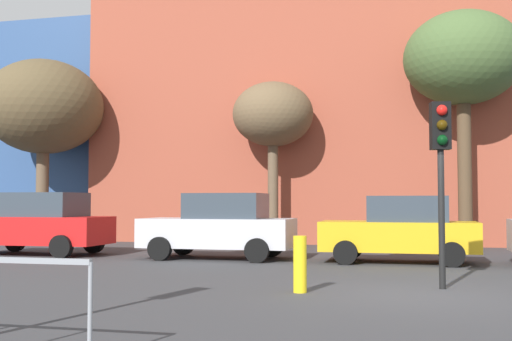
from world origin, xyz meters
TOP-DOWN VIEW (x-y plane):
  - ground_plane at (0.00, 0.00)m, footprint 200.00×200.00m
  - building_backdrop at (-3.97, 19.46)m, footprint 38.11×13.98m
  - parked_car_0 at (-11.24, 5.92)m, footprint 4.41×2.16m
  - parked_car_1 at (-5.41, 5.92)m, footprint 4.32×2.12m
  - parked_car_2 at (-0.36, 5.92)m, footprint 4.12×2.02m
  - traffic_light_island at (0.47, 0.83)m, footprint 0.40×0.39m
  - bare_tree_0 at (-5.02, 11.38)m, footprint 3.01×3.01m
  - bare_tree_1 at (-14.52, 11.23)m, footprint 4.78×4.78m
  - bare_tree_2 at (1.75, 11.34)m, footprint 4.08×4.08m
  - bollard_yellow_0 at (-2.04, -0.23)m, footprint 0.24×0.24m

SIDE VIEW (x-z plane):
  - ground_plane at x=0.00m, z-range 0.00..0.00m
  - bollard_yellow_0 at x=-2.04m, z-range 0.00..1.01m
  - parked_car_2 at x=-0.36m, z-range 0.00..1.78m
  - parked_car_1 at x=-5.41m, z-range -0.01..1.87m
  - parked_car_0 at x=-11.24m, z-range -0.01..1.91m
  - traffic_light_island at x=0.47m, z-range 0.83..4.33m
  - bare_tree_0 at x=-5.02m, z-range 1.77..7.87m
  - building_backdrop at x=-3.97m, z-range -1.16..11.49m
  - bare_tree_1 at x=-14.52m, z-range 1.75..9.16m
  - bare_tree_2 at x=1.75m, z-range 2.41..10.67m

